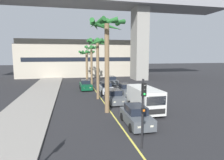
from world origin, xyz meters
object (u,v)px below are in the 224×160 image
Objects in this scene: palm_tree_near_median at (87,56)px; palm_tree_mid_median at (98,51)px; delivery_van at (144,99)px; car_queue_front at (114,97)px; palm_tree_far_median at (91,54)px; car_queue_sixth at (125,90)px; car_queue_second at (86,85)px; traffic_light_median_near at (143,105)px; palm_tree_farthest_median at (107,40)px; car_queue_fifth at (111,81)px; car_queue_fourth at (136,116)px; car_queue_third at (106,88)px.

palm_tree_near_median is 17.27m from palm_tree_mid_median.
palm_tree_mid_median is at bearing 120.59° from delivery_van.
car_queue_front is 0.56× the size of palm_tree_far_median.
palm_tree_near_median reaches higher than delivery_van.
palm_tree_mid_median is at bearing -92.60° from palm_tree_far_median.
car_queue_sixth is 0.78× the size of delivery_van.
car_queue_sixth is at bearing -45.86° from car_queue_second.
car_queue_sixth is at bearing 58.37° from car_queue_front.
palm_tree_mid_median is at bearing 92.85° from traffic_light_median_near.
car_queue_front is 0.46× the size of palm_tree_farthest_median.
car_queue_fifth is at bearing -56.30° from palm_tree_near_median.
car_queue_front is 0.54× the size of palm_tree_mid_median.
palm_tree_near_median is (-1.56, 26.80, 4.51)m from car_queue_fourth.
car_queue_second and car_queue_sixth have the same top height.
car_queue_third is at bearing 79.76° from palm_tree_farthest_median.
car_queue_fourth is (2.66, -16.58, 0.00)m from car_queue_second.
palm_tree_farthest_median is (1.00, -12.85, 6.23)m from car_queue_second.
car_queue_sixth is 15.65m from traffic_light_median_near.
car_queue_third is 0.99× the size of car_queue_sixth.
delivery_van is (-0.44, -17.41, 0.57)m from car_queue_fifth.
car_queue_sixth is 0.56× the size of palm_tree_far_median.
car_queue_third is at bearing 65.33° from palm_tree_mid_median.
delivery_van is at bearing -61.44° from car_queue_front.
palm_tree_farthest_median is at bearing -90.25° from palm_tree_mid_median.
delivery_van is 24.07m from palm_tree_near_median.
palm_tree_far_median reaches higher than car_queue_sixth.
car_queue_sixth is at bearing 77.78° from car_queue_fourth.
palm_tree_farthest_median is at bearing 113.91° from car_queue_fourth.
car_queue_second is 8.90m from palm_tree_mid_median.
palm_tree_near_median reaches higher than car_queue_fourth.
palm_tree_farthest_median is at bearing -100.24° from car_queue_third.
palm_tree_farthest_median is at bearing 95.22° from traffic_light_median_near.
car_queue_fifth is at bearing 69.79° from palm_tree_mid_median.
palm_tree_far_median is at bearing 165.12° from car_queue_fifth.
car_queue_front is 0.99× the size of car_queue_second.
palm_tree_farthest_median is at bearing -114.42° from car_queue_front.
car_queue_front and car_queue_third have the same top height.
palm_tree_mid_median is at bearing 89.75° from palm_tree_farthest_median.
palm_tree_far_median is (-3.53, 10.37, 4.98)m from car_queue_sixth.
car_queue_second is 0.56× the size of palm_tree_far_median.
delivery_van reaches higher than car_queue_fourth.
car_queue_sixth is 0.63× the size of palm_tree_near_median.
palm_tree_far_median is at bearing 99.67° from delivery_van.
car_queue_third is 9.88m from palm_tree_far_median.
palm_tree_far_median reaches higher than palm_tree_near_median.
palm_tree_far_median reaches higher than car_queue_fifth.
delivery_van is at bearing -91.45° from car_queue_fifth.
palm_tree_mid_median is at bearing -114.67° from car_queue_third.
traffic_light_median_near is 0.57× the size of palm_tree_far_median.
car_queue_third is 0.99× the size of car_queue_fourth.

